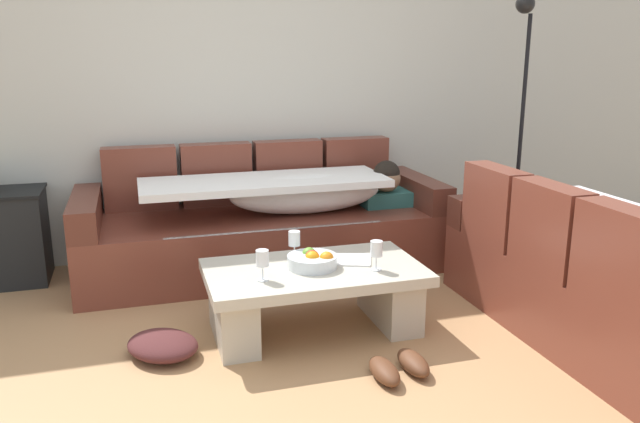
{
  "coord_description": "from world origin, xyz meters",
  "views": [
    {
      "loc": [
        -0.66,
        -2.67,
        1.55
      ],
      "look_at": [
        0.46,
        1.05,
        0.55
      ],
      "focal_mm": 35.19,
      "sensor_mm": 36.0,
      "label": 1
    }
  ],
  "objects_px": {
    "wine_glass_far_back": "(294,240)",
    "floor_lamp": "(520,108)",
    "wine_glass_near_left": "(262,259)",
    "crumpled_garment": "(163,345)",
    "open_magazine": "(346,260)",
    "pair_of_shoes": "(399,367)",
    "couch_along_wall": "(269,224)",
    "fruit_bowl": "(313,260)",
    "coffee_table": "(314,291)",
    "couch_near_window": "(601,278)",
    "wine_glass_near_right": "(376,250)"
  },
  "relations": [
    {
      "from": "coffee_table",
      "to": "fruit_bowl",
      "type": "bearing_deg",
      "value": 179.7
    },
    {
      "from": "wine_glass_near_left",
      "to": "floor_lamp",
      "type": "xyz_separation_m",
      "value": [
        2.29,
        1.19,
        0.62
      ]
    },
    {
      "from": "coffee_table",
      "to": "couch_along_wall",
      "type": "bearing_deg",
      "value": 90.54
    },
    {
      "from": "wine_glass_far_back",
      "to": "floor_lamp",
      "type": "relative_size",
      "value": 0.09
    },
    {
      "from": "couch_near_window",
      "to": "open_magazine",
      "type": "relative_size",
      "value": 6.84
    },
    {
      "from": "floor_lamp",
      "to": "wine_glass_far_back",
      "type": "bearing_deg",
      "value": -156.3
    },
    {
      "from": "floor_lamp",
      "to": "crumpled_garment",
      "type": "relative_size",
      "value": 4.88
    },
    {
      "from": "couch_near_window",
      "to": "wine_glass_near_right",
      "type": "relative_size",
      "value": 11.53
    },
    {
      "from": "crumpled_garment",
      "to": "wine_glass_far_back",
      "type": "bearing_deg",
      "value": 17.37
    },
    {
      "from": "pair_of_shoes",
      "to": "couch_along_wall",
      "type": "bearing_deg",
      "value": 98.69
    },
    {
      "from": "couch_along_wall",
      "to": "floor_lamp",
      "type": "bearing_deg",
      "value": -1.67
    },
    {
      "from": "coffee_table",
      "to": "open_magazine",
      "type": "xyz_separation_m",
      "value": [
        0.21,
        0.06,
        0.15
      ]
    },
    {
      "from": "crumpled_garment",
      "to": "wine_glass_near_left",
      "type": "bearing_deg",
      "value": -5.33
    },
    {
      "from": "wine_glass_near_left",
      "to": "floor_lamp",
      "type": "relative_size",
      "value": 0.09
    },
    {
      "from": "wine_glass_near_left",
      "to": "crumpled_garment",
      "type": "distance_m",
      "value": 0.69
    },
    {
      "from": "couch_along_wall",
      "to": "wine_glass_near_left",
      "type": "bearing_deg",
      "value": -103.71
    },
    {
      "from": "open_magazine",
      "to": "couch_near_window",
      "type": "bearing_deg",
      "value": -2.51
    },
    {
      "from": "wine_glass_near_right",
      "to": "pair_of_shoes",
      "type": "distance_m",
      "value": 0.65
    },
    {
      "from": "coffee_table",
      "to": "wine_glass_near_right",
      "type": "bearing_deg",
      "value": -24.27
    },
    {
      "from": "couch_near_window",
      "to": "crumpled_garment",
      "type": "height_order",
      "value": "couch_near_window"
    },
    {
      "from": "floor_lamp",
      "to": "pair_of_shoes",
      "type": "xyz_separation_m",
      "value": [
        -1.72,
        -1.68,
        -1.07
      ]
    },
    {
      "from": "coffee_table",
      "to": "wine_glass_far_back",
      "type": "distance_m",
      "value": 0.32
    },
    {
      "from": "coffee_table",
      "to": "floor_lamp",
      "type": "bearing_deg",
      "value": 28.42
    },
    {
      "from": "couch_near_window",
      "to": "wine_glass_near_right",
      "type": "bearing_deg",
      "value": 72.68
    },
    {
      "from": "wine_glass_near_right",
      "to": "open_magazine",
      "type": "xyz_separation_m",
      "value": [
        -0.1,
        0.2,
        -0.11
      ]
    },
    {
      "from": "wine_glass_near_left",
      "to": "open_magazine",
      "type": "xyz_separation_m",
      "value": [
        0.52,
        0.18,
        -0.11
      ]
    },
    {
      "from": "pair_of_shoes",
      "to": "crumpled_garment",
      "type": "xyz_separation_m",
      "value": [
        -1.1,
        0.54,
        0.01
      ]
    },
    {
      "from": "pair_of_shoes",
      "to": "crumpled_garment",
      "type": "distance_m",
      "value": 1.22
    },
    {
      "from": "wine_glass_near_right",
      "to": "wine_glass_far_back",
      "type": "bearing_deg",
      "value": 140.59
    },
    {
      "from": "wine_glass_near_left",
      "to": "floor_lamp",
      "type": "bearing_deg",
      "value": 27.43
    },
    {
      "from": "fruit_bowl",
      "to": "pair_of_shoes",
      "type": "xyz_separation_m",
      "value": [
        0.26,
        -0.61,
        -0.38
      ]
    },
    {
      "from": "wine_glass_near_right",
      "to": "coffee_table",
      "type": "bearing_deg",
      "value": 155.73
    },
    {
      "from": "couch_near_window",
      "to": "coffee_table",
      "type": "xyz_separation_m",
      "value": [
        -1.5,
        0.51,
        -0.1
      ]
    },
    {
      "from": "wine_glass_near_right",
      "to": "floor_lamp",
      "type": "relative_size",
      "value": 0.09
    },
    {
      "from": "wine_glass_near_left",
      "to": "couch_along_wall",
      "type": "bearing_deg",
      "value": 76.29
    },
    {
      "from": "couch_along_wall",
      "to": "wine_glass_near_left",
      "type": "distance_m",
      "value": 1.29
    },
    {
      "from": "open_magazine",
      "to": "pair_of_shoes",
      "type": "distance_m",
      "value": 0.75
    },
    {
      "from": "couch_along_wall",
      "to": "open_magazine",
      "type": "xyz_separation_m",
      "value": [
        0.22,
        -1.07,
        0.06
      ]
    },
    {
      "from": "wine_glass_far_back",
      "to": "open_magazine",
      "type": "distance_m",
      "value": 0.32
    },
    {
      "from": "couch_near_window",
      "to": "wine_glass_far_back",
      "type": "bearing_deg",
      "value": 66.44
    },
    {
      "from": "wine_glass_near_left",
      "to": "crumpled_garment",
      "type": "xyz_separation_m",
      "value": [
        -0.53,
        0.05,
        -0.44
      ]
    },
    {
      "from": "wine_glass_near_right",
      "to": "wine_glass_far_back",
      "type": "height_order",
      "value": "same"
    },
    {
      "from": "wine_glass_far_back",
      "to": "open_magazine",
      "type": "height_order",
      "value": "wine_glass_far_back"
    },
    {
      "from": "couch_along_wall",
      "to": "crumpled_garment",
      "type": "distance_m",
      "value": 1.48
    },
    {
      "from": "couch_along_wall",
      "to": "crumpled_garment",
      "type": "relative_size",
      "value": 6.41
    },
    {
      "from": "wine_glass_near_left",
      "to": "open_magazine",
      "type": "bearing_deg",
      "value": 18.79
    },
    {
      "from": "wine_glass_near_left",
      "to": "wine_glass_far_back",
      "type": "height_order",
      "value": "same"
    },
    {
      "from": "pair_of_shoes",
      "to": "crumpled_garment",
      "type": "bearing_deg",
      "value": 153.78
    },
    {
      "from": "fruit_bowl",
      "to": "wine_glass_near_left",
      "type": "bearing_deg",
      "value": -158.76
    },
    {
      "from": "couch_near_window",
      "to": "fruit_bowl",
      "type": "height_order",
      "value": "couch_near_window"
    }
  ]
}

